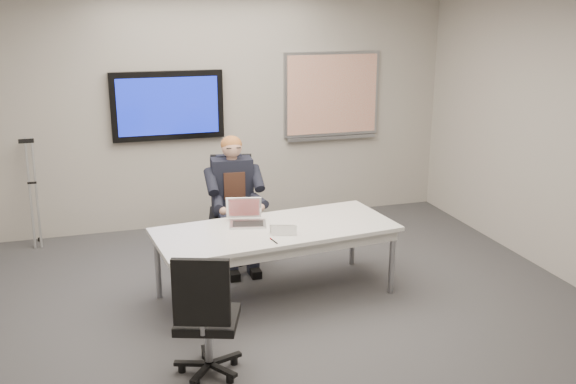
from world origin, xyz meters
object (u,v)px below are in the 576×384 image
object	(u,v)px
office_chair_far	(232,227)
office_chair_near	(207,338)
seated_person	(236,216)
conference_table	(276,236)
laptop	(246,217)

from	to	relation	value
office_chair_far	office_chair_near	distance (m)	2.33
office_chair_near	seated_person	xyz separation A→B (m)	(0.66, 1.98, 0.24)
conference_table	laptop	size ratio (longest dim) A/B	5.99
seated_person	office_chair_far	bearing A→B (deg)	91.36
conference_table	seated_person	world-z (taller)	seated_person
office_chair_far	office_chair_near	world-z (taller)	office_chair_far
office_chair_far	seated_person	world-z (taller)	seated_person
conference_table	office_chair_far	bearing A→B (deg)	93.20
seated_person	office_chair_near	bearing A→B (deg)	-104.88
seated_person	laptop	xyz separation A→B (m)	(-0.04, -0.61, 0.19)
conference_table	office_chair_near	world-z (taller)	office_chair_near
office_chair_far	laptop	world-z (taller)	office_chair_far
conference_table	laptop	bearing A→B (deg)	131.76
office_chair_far	laptop	bearing A→B (deg)	-81.15
conference_table	office_chair_near	distance (m)	1.47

